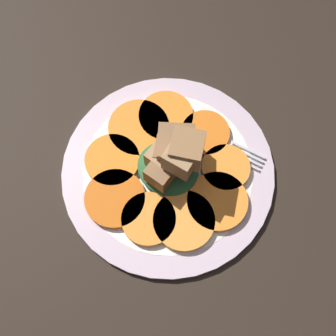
# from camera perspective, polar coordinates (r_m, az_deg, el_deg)

# --- Properties ---
(table_slab) EXTENTS (1.20, 1.20, 0.02)m
(table_slab) POSITION_cam_1_polar(r_m,az_deg,el_deg) (0.67, -0.00, -0.92)
(table_slab) COLOR black
(table_slab) RESTS_ON ground
(plate) EXTENTS (0.30, 0.30, 0.01)m
(plate) POSITION_cam_1_polar(r_m,az_deg,el_deg) (0.65, -0.00, -0.48)
(plate) COLOR silver
(plate) RESTS_ON table_slab
(carrot_slice_0) EXTENTS (0.07, 0.07, 0.01)m
(carrot_slice_0) POSITION_cam_1_polar(r_m,az_deg,el_deg) (0.62, -2.38, -6.24)
(carrot_slice_0) COLOR orange
(carrot_slice_0) RESTS_ON plate
(carrot_slice_1) EXTENTS (0.08, 0.08, 0.01)m
(carrot_slice_1) POSITION_cam_1_polar(r_m,az_deg,el_deg) (0.62, 1.95, -6.43)
(carrot_slice_1) COLOR orange
(carrot_slice_1) RESTS_ON plate
(carrot_slice_2) EXTENTS (0.08, 0.08, 0.01)m
(carrot_slice_2) POSITION_cam_1_polar(r_m,az_deg,el_deg) (0.63, 6.02, -4.08)
(carrot_slice_2) COLOR orange
(carrot_slice_2) RESTS_ON plate
(carrot_slice_3) EXTENTS (0.07, 0.07, 0.01)m
(carrot_slice_3) POSITION_cam_1_polar(r_m,az_deg,el_deg) (0.65, 7.05, 0.01)
(carrot_slice_3) COLOR orange
(carrot_slice_3) RESTS_ON plate
(carrot_slice_4) EXTENTS (0.07, 0.07, 0.01)m
(carrot_slice_4) POSITION_cam_1_polar(r_m,az_deg,el_deg) (0.67, 4.56, 4.24)
(carrot_slice_4) COLOR orange
(carrot_slice_4) RESTS_ON plate
(carrot_slice_5) EXTENTS (0.08, 0.08, 0.01)m
(carrot_slice_5) POSITION_cam_1_polar(r_m,az_deg,el_deg) (0.68, -0.25, 6.32)
(carrot_slice_5) COLOR orange
(carrot_slice_5) RESTS_ON plate
(carrot_slice_6) EXTENTS (0.09, 0.09, 0.01)m
(carrot_slice_6) POSITION_cam_1_polar(r_m,az_deg,el_deg) (0.67, -3.57, 4.88)
(carrot_slice_6) COLOR orange
(carrot_slice_6) RESTS_ON plate
(carrot_slice_7) EXTENTS (0.08, 0.08, 0.01)m
(carrot_slice_7) POSITION_cam_1_polar(r_m,az_deg,el_deg) (0.65, -6.79, 0.94)
(carrot_slice_7) COLOR orange
(carrot_slice_7) RESTS_ON plate
(carrot_slice_8) EXTENTS (0.08, 0.08, 0.01)m
(carrot_slice_8) POSITION_cam_1_polar(r_m,az_deg,el_deg) (0.64, -6.49, -3.73)
(carrot_slice_8) COLOR #D35E11
(carrot_slice_8) RESTS_ON plate
(center_pile) EXTENTS (0.09, 0.09, 0.10)m
(center_pile) POSITION_cam_1_polar(r_m,az_deg,el_deg) (0.61, 0.56, 1.22)
(center_pile) COLOR #2D6033
(center_pile) RESTS_ON plate
(fork) EXTENTS (0.19, 0.03, 0.00)m
(fork) POSITION_cam_1_polar(r_m,az_deg,el_deg) (0.67, 4.49, 3.84)
(fork) COLOR silver
(fork) RESTS_ON plate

